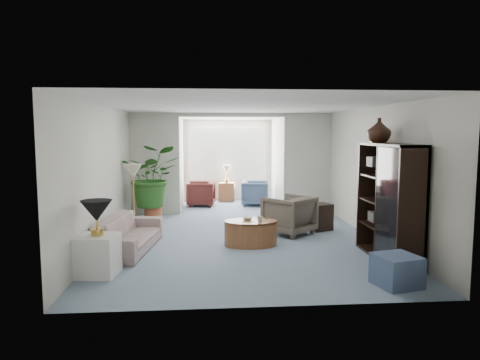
{
  "coord_description": "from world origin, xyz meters",
  "views": [
    {
      "loc": [
        -0.69,
        -7.92,
        2.03
      ],
      "look_at": [
        0.0,
        0.6,
        1.1
      ],
      "focal_mm": 33.09,
      "sensor_mm": 36.0,
      "label": 1
    }
  ],
  "objects": [
    {
      "name": "entertainment_cabinet",
      "position": [
        2.23,
        -1.2,
        0.93
      ],
      "size": [
        0.44,
        1.67,
        1.85
      ],
      "primitive_type": "cube",
      "color": "black",
      "rests_on": "ground"
    },
    {
      "name": "shelf_clutter",
      "position": [
        2.18,
        -1.3,
        1.09
      ],
      "size": [
        0.3,
        1.11,
        1.06
      ],
      "color": "#312C26",
      "rests_on": "entertainment_cabinet"
    },
    {
      "name": "framed_picture",
      "position": [
        2.46,
        -0.1,
        1.7
      ],
      "size": [
        0.04,
        0.5,
        0.4
      ],
      "primitive_type": "cube",
      "color": "#C4B39D"
    },
    {
      "name": "table_lamp",
      "position": [
        -2.21,
        -1.66,
        0.93
      ],
      "size": [
        0.44,
        0.44,
        0.3
      ],
      "primitive_type": "cone",
      "color": "black",
      "rests_on": "end_table"
    },
    {
      "name": "sunroom_chair_blue",
      "position": [
        0.71,
        4.18,
        0.34
      ],
      "size": [
        0.83,
        0.81,
        0.68
      ],
      "primitive_type": "imported",
      "rotation": [
        0.0,
        0.0,
        1.45
      ],
      "color": "#4D5B84",
      "rests_on": "ground"
    },
    {
      "name": "cabinet_urn",
      "position": [
        2.23,
        -0.7,
        2.06
      ],
      "size": [
        0.4,
        0.4,
        0.41
      ],
      "primitive_type": "imported",
      "color": "black",
      "rests_on": "entertainment_cabinet"
    },
    {
      "name": "sunroom_table",
      "position": [
        -0.04,
        4.93,
        0.28
      ],
      "size": [
        0.49,
        0.4,
        0.55
      ],
      "primitive_type": "cube",
      "rotation": [
        0.0,
        0.0,
        -0.12
      ],
      "color": "brown",
      "rests_on": "ground"
    },
    {
      "name": "sunroom_floor",
      "position": [
        0.0,
        4.1,
        0.0
      ],
      "size": [
        2.6,
        2.6,
        0.0
      ],
      "primitive_type": "plane",
      "color": "#7E93A6",
      "rests_on": "ground"
    },
    {
      "name": "ottoman",
      "position": [
        1.83,
        -2.43,
        0.21
      ],
      "size": [
        0.63,
        0.63,
        0.41
      ],
      "primitive_type": "cube",
      "rotation": [
        0.0,
        0.0,
        0.24
      ],
      "color": "#4D5B84",
      "rests_on": "ground"
    },
    {
      "name": "sunroom_chair_maroon",
      "position": [
        -0.79,
        4.18,
        0.34
      ],
      "size": [
        0.82,
        0.8,
        0.68
      ],
      "primitive_type": "imported",
      "rotation": [
        0.0,
        0.0,
        -1.69
      ],
      "color": "#59251E",
      "rests_on": "ground"
    },
    {
      "name": "wingback_chair",
      "position": [
        0.99,
        0.66,
        0.39
      ],
      "size": [
        1.18,
        1.18,
        0.77
      ],
      "primitive_type": "imported",
      "rotation": [
        0.0,
        0.0,
        3.86
      ],
      "color": "#675F51",
      "rests_on": "ground"
    },
    {
      "name": "window_pane",
      "position": [
        0.0,
        5.18,
        1.4
      ],
      "size": [
        2.2,
        0.02,
        1.5
      ],
      "primitive_type": "cube",
      "color": "white"
    },
    {
      "name": "floor_lamp",
      "position": [
        -2.12,
        1.08,
        1.25
      ],
      "size": [
        0.36,
        0.36,
        0.28
      ],
      "primitive_type": "cone",
      "color": "beige",
      "rests_on": "ground"
    },
    {
      "name": "back_pier_left",
      "position": [
        -1.9,
        3.0,
        1.25
      ],
      "size": [
        1.2,
        0.12,
        2.5
      ],
      "primitive_type": "cube",
      "color": "silver",
      "rests_on": "ground"
    },
    {
      "name": "plant_pot",
      "position": [
        -1.88,
        2.24,
        0.16
      ],
      "size": [
        0.4,
        0.4,
        0.32
      ],
      "primitive_type": "cylinder",
      "color": "#AE5132",
      "rests_on": "ground"
    },
    {
      "name": "end_table",
      "position": [
        -2.21,
        -1.66,
        0.29
      ],
      "size": [
        0.59,
        0.59,
        0.58
      ],
      "primitive_type": "cube",
      "rotation": [
        0.0,
        0.0,
        -0.13
      ],
      "color": "white",
      "rests_on": "ground"
    },
    {
      "name": "sofa",
      "position": [
        -2.01,
        -0.31,
        0.29
      ],
      "size": [
        1.02,
        2.06,
        0.58
      ],
      "primitive_type": "imported",
      "rotation": [
        0.0,
        0.0,
        1.44
      ],
      "color": "#B4AB98",
      "rests_on": "ground"
    },
    {
      "name": "back_pier_right",
      "position": [
        1.9,
        3.0,
        1.25
      ],
      "size": [
        1.2,
        0.12,
        2.5
      ],
      "primitive_type": "cube",
      "color": "silver",
      "rests_on": "ground"
    },
    {
      "name": "coffee_bowl",
      "position": [
        0.08,
        -0.08,
        0.47
      ],
      "size": [
        0.21,
        0.21,
        0.05
      ],
      "primitive_type": "imported",
      "rotation": [
        0.0,
        0.0,
        -0.04
      ],
      "color": "white",
      "rests_on": "coffee_table"
    },
    {
      "name": "window_blinds",
      "position": [
        0.0,
        5.15,
        1.4
      ],
      "size": [
        2.2,
        0.02,
        1.5
      ],
      "primitive_type": "cube",
      "color": "white"
    },
    {
      "name": "floor",
      "position": [
        0.0,
        0.0,
        0.0
      ],
      "size": [
        6.0,
        6.0,
        0.0
      ],
      "primitive_type": "plane",
      "color": "#7E93A6",
      "rests_on": "ground"
    },
    {
      "name": "back_header",
      "position": [
        0.0,
        3.0,
        2.45
      ],
      "size": [
        2.6,
        0.12,
        0.1
      ],
      "primitive_type": "cube",
      "color": "silver",
      "rests_on": "back_pier_left"
    },
    {
      "name": "house_plant",
      "position": [
        -1.88,
        2.24,
        1.03
      ],
      "size": [
        1.28,
        1.11,
        1.42
      ],
      "primitive_type": "imported",
      "color": "#295D1F",
      "rests_on": "plant_pot"
    },
    {
      "name": "coffee_cup",
      "position": [
        0.28,
        -0.28,
        0.5
      ],
      "size": [
        0.11,
        0.11,
        0.1
      ],
      "primitive_type": "imported",
      "rotation": [
        0.0,
        0.0,
        -0.04
      ],
      "color": "beige",
      "rests_on": "coffee_table"
    },
    {
      "name": "side_table_dark",
      "position": [
        1.69,
        0.96,
        0.27
      ],
      "size": [
        0.56,
        0.51,
        0.55
      ],
      "primitive_type": "cube",
      "rotation": [
        0.0,
        0.0,
        0.37
      ],
      "color": "black",
      "rests_on": "ground"
    },
    {
      "name": "coffee_table",
      "position": [
        0.13,
        -0.18,
        0.23
      ],
      "size": [
        0.99,
        0.99,
        0.45
      ],
      "primitive_type": "cylinder",
      "rotation": [
        0.0,
        0.0,
        -0.04
      ],
      "color": "brown",
      "rests_on": "ground"
    }
  ]
}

